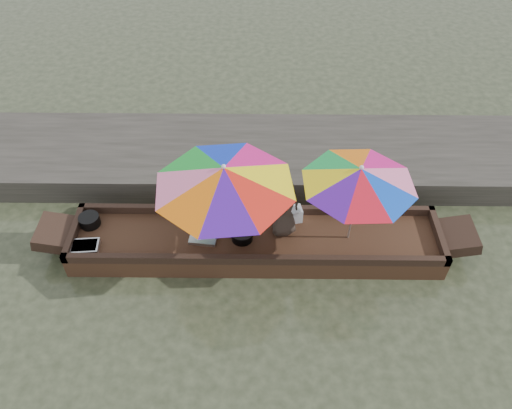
{
  "coord_description": "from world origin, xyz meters",
  "views": [
    {
      "loc": [
        0.06,
        -5.47,
        6.56
      ],
      "look_at": [
        0.0,
        0.1,
        1.0
      ],
      "focal_mm": 35.0,
      "sensor_mm": 36.0,
      "label": 1
    }
  ],
  "objects_px": {
    "charcoal_grill": "(242,235)",
    "tray_crayfish": "(85,247)",
    "supply_bag": "(293,214)",
    "vendor": "(284,207)",
    "umbrella_stern": "(354,204)",
    "boat_hull": "(256,243)",
    "cooking_pot": "(90,221)",
    "tray_scallop": "(203,238)",
    "umbrella_bow": "(226,203)"
  },
  "relations": [
    {
      "from": "boat_hull",
      "to": "cooking_pot",
      "type": "height_order",
      "value": "cooking_pot"
    },
    {
      "from": "cooking_pot",
      "to": "tray_crayfish",
      "type": "distance_m",
      "value": 0.54
    },
    {
      "from": "vendor",
      "to": "umbrella_stern",
      "type": "bearing_deg",
      "value": 150.96
    },
    {
      "from": "cooking_pot",
      "to": "tray_crayfish",
      "type": "bearing_deg",
      "value": -84.71
    },
    {
      "from": "boat_hull",
      "to": "cooking_pot",
      "type": "bearing_deg",
      "value": 174.96
    },
    {
      "from": "boat_hull",
      "to": "tray_scallop",
      "type": "distance_m",
      "value": 0.89
    },
    {
      "from": "tray_crayfish",
      "to": "umbrella_stern",
      "type": "height_order",
      "value": "umbrella_stern"
    },
    {
      "from": "umbrella_stern",
      "to": "tray_crayfish",
      "type": "bearing_deg",
      "value": -176.1
    },
    {
      "from": "charcoal_grill",
      "to": "boat_hull",
      "type": "bearing_deg",
      "value": 12.73
    },
    {
      "from": "cooking_pot",
      "to": "umbrella_bow",
      "type": "bearing_deg",
      "value": -6.04
    },
    {
      "from": "umbrella_stern",
      "to": "boat_hull",
      "type": "bearing_deg",
      "value": 180.0
    },
    {
      "from": "charcoal_grill",
      "to": "tray_scallop",
      "type": "bearing_deg",
      "value": -178.92
    },
    {
      "from": "tray_scallop",
      "to": "umbrella_bow",
      "type": "xyz_separation_m",
      "value": [
        0.4,
        0.06,
        0.74
      ]
    },
    {
      "from": "vendor",
      "to": "cooking_pot",
      "type": "bearing_deg",
      "value": -24.44
    },
    {
      "from": "tray_scallop",
      "to": "charcoal_grill",
      "type": "bearing_deg",
      "value": 1.08
    },
    {
      "from": "charcoal_grill",
      "to": "umbrella_stern",
      "type": "height_order",
      "value": "umbrella_stern"
    },
    {
      "from": "tray_crayfish",
      "to": "tray_scallop",
      "type": "distance_m",
      "value": 1.91
    },
    {
      "from": "tray_crayfish",
      "to": "tray_scallop",
      "type": "bearing_deg",
      "value": 6.9
    },
    {
      "from": "cooking_pot",
      "to": "tray_scallop",
      "type": "relative_size",
      "value": 0.77
    },
    {
      "from": "boat_hull",
      "to": "tray_crayfish",
      "type": "xyz_separation_m",
      "value": [
        -2.76,
        -0.29,
        0.22
      ]
    },
    {
      "from": "charcoal_grill",
      "to": "vendor",
      "type": "height_order",
      "value": "vendor"
    },
    {
      "from": "tray_scallop",
      "to": "charcoal_grill",
      "type": "xyz_separation_m",
      "value": [
        0.64,
        0.01,
        0.05
      ]
    },
    {
      "from": "charcoal_grill",
      "to": "tray_crayfish",
      "type": "bearing_deg",
      "value": -174.56
    },
    {
      "from": "boat_hull",
      "to": "charcoal_grill",
      "type": "height_order",
      "value": "charcoal_grill"
    },
    {
      "from": "umbrella_stern",
      "to": "cooking_pot",
      "type": "bearing_deg",
      "value": 176.73
    },
    {
      "from": "tray_crayfish",
      "to": "charcoal_grill",
      "type": "distance_m",
      "value": 2.54
    },
    {
      "from": "umbrella_stern",
      "to": "supply_bag",
      "type": "bearing_deg",
      "value": 156.21
    },
    {
      "from": "cooking_pot",
      "to": "umbrella_bow",
      "type": "relative_size",
      "value": 0.16
    },
    {
      "from": "cooking_pot",
      "to": "vendor",
      "type": "relative_size",
      "value": 0.3
    },
    {
      "from": "umbrella_bow",
      "to": "tray_scallop",
      "type": "bearing_deg",
      "value": -170.99
    },
    {
      "from": "tray_crayfish",
      "to": "charcoal_grill",
      "type": "height_order",
      "value": "charcoal_grill"
    },
    {
      "from": "charcoal_grill",
      "to": "supply_bag",
      "type": "distance_m",
      "value": 0.97
    },
    {
      "from": "vendor",
      "to": "umbrella_stern",
      "type": "relative_size",
      "value": 0.64
    },
    {
      "from": "boat_hull",
      "to": "cooking_pot",
      "type": "xyz_separation_m",
      "value": [
        -2.81,
        0.25,
        0.27
      ]
    },
    {
      "from": "supply_bag",
      "to": "vendor",
      "type": "xyz_separation_m",
      "value": [
        -0.18,
        -0.27,
        0.44
      ]
    },
    {
      "from": "tray_crayfish",
      "to": "supply_bag",
      "type": "relative_size",
      "value": 1.58
    },
    {
      "from": "vendor",
      "to": "tray_crayfish",
      "type": "bearing_deg",
      "value": -14.88
    },
    {
      "from": "tray_scallop",
      "to": "vendor",
      "type": "height_order",
      "value": "vendor"
    },
    {
      "from": "tray_crayfish",
      "to": "vendor",
      "type": "xyz_separation_m",
      "value": [
        3.21,
        0.42,
        0.52
      ]
    },
    {
      "from": "vendor",
      "to": "boat_hull",
      "type": "bearing_deg",
      "value": -6.67
    },
    {
      "from": "tray_crayfish",
      "to": "vendor",
      "type": "distance_m",
      "value": 3.28
    },
    {
      "from": "charcoal_grill",
      "to": "umbrella_stern",
      "type": "bearing_deg",
      "value": 1.68
    },
    {
      "from": "supply_bag",
      "to": "charcoal_grill",
      "type": "bearing_deg",
      "value": -152.48
    },
    {
      "from": "boat_hull",
      "to": "vendor",
      "type": "xyz_separation_m",
      "value": [
        0.45,
        0.13,
        0.74
      ]
    },
    {
      "from": "cooking_pot",
      "to": "supply_bag",
      "type": "xyz_separation_m",
      "value": [
        3.44,
        0.15,
        0.04
      ]
    },
    {
      "from": "tray_crayfish",
      "to": "umbrella_bow",
      "type": "xyz_separation_m",
      "value": [
        2.29,
        0.29,
        0.73
      ]
    },
    {
      "from": "boat_hull",
      "to": "supply_bag",
      "type": "distance_m",
      "value": 0.8
    },
    {
      "from": "tray_scallop",
      "to": "umbrella_stern",
      "type": "xyz_separation_m",
      "value": [
        2.39,
        0.06,
        0.74
      ]
    },
    {
      "from": "cooking_pot",
      "to": "umbrella_stern",
      "type": "height_order",
      "value": "umbrella_stern"
    },
    {
      "from": "charcoal_grill",
      "to": "umbrella_stern",
      "type": "distance_m",
      "value": 1.88
    }
  ]
}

